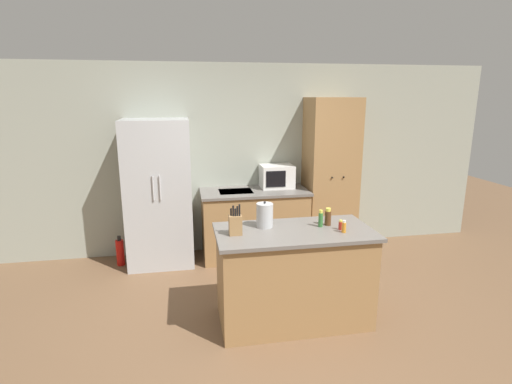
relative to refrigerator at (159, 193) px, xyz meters
name	(u,v)px	position (x,y,z in m)	size (l,w,h in m)	color
ground_plane	(280,338)	(1.14, -1.97, -0.95)	(14.00, 14.00, 0.00)	brown
wall_back	(242,159)	(1.14, 0.36, 0.35)	(7.20, 0.06, 2.60)	#9EA393
refrigerator	(159,193)	(0.00, 0.00, 0.00)	(0.83, 0.68, 1.89)	#B7BABC
back_counter	(254,223)	(1.25, 0.00, -0.48)	(1.45, 0.68, 0.93)	#9E7547
pantry_cabinet	(330,176)	(2.34, 0.05, 0.13)	(0.67, 0.57, 2.15)	#9E7547
kitchen_island	(293,276)	(1.34, -1.68, -0.48)	(1.49, 0.77, 0.94)	#9E7547
microwave	(277,176)	(1.59, 0.13, 0.14)	(0.45, 0.36, 0.31)	white
knife_block	(235,224)	(0.77, -1.70, 0.09)	(0.12, 0.08, 0.29)	#9E7547
spice_bottle_tall_dark	(321,219)	(1.61, -1.63, 0.07)	(0.04, 0.04, 0.17)	#337033
spice_bottle_short_red	(328,217)	(1.70, -1.59, 0.07)	(0.06, 0.06, 0.17)	#563319
spice_bottle_amber_oil	(341,225)	(1.77, -1.75, 0.03)	(0.04, 0.04, 0.09)	#B2281E
spice_bottle_green_herb	(344,227)	(1.77, -1.83, 0.05)	(0.04, 0.04, 0.12)	orange
kettle	(265,215)	(1.08, -1.53, 0.11)	(0.16, 0.16, 0.26)	#B2B5B7
fire_extinguisher	(120,252)	(-0.54, 0.00, -0.77)	(0.10, 0.10, 0.40)	red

